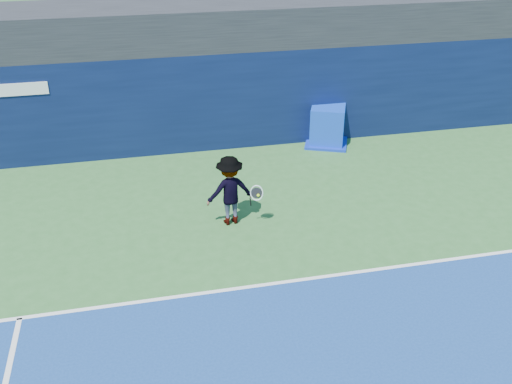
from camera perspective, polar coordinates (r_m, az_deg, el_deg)
baseline at (r=11.97m, az=1.79°, el=-9.13°), size 24.00×0.10×0.01m
stadium_band at (r=18.25m, az=-4.80°, el=16.52°), size 36.00×3.00×1.20m
back_wall_assembly at (r=17.84m, az=-4.08°, el=9.27°), size 36.00×1.03×3.00m
equipment_cart at (r=18.29m, az=7.15°, el=6.48°), size 1.69×1.69×1.24m
tennis_player at (r=13.60m, az=-2.63°, el=0.15°), size 1.36×0.79×1.75m
tennis_ball at (r=13.41m, az=0.23°, el=-0.33°), size 0.07×0.07×0.07m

